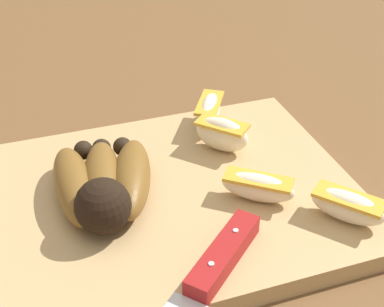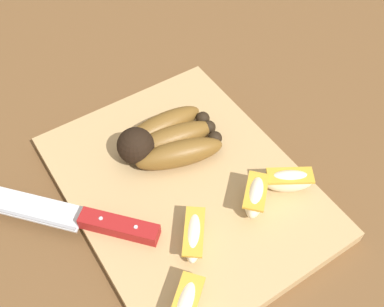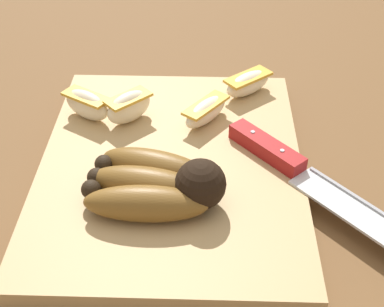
{
  "view_description": "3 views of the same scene",
  "coord_description": "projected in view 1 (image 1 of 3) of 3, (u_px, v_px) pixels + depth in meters",
  "views": [
    {
      "loc": [
        0.11,
        0.43,
        0.36
      ],
      "look_at": [
        -0.04,
        0.01,
        0.05
      ],
      "focal_mm": 51.69,
      "sensor_mm": 36.0,
      "label": 1
    },
    {
      "loc": [
        -0.3,
        0.2,
        0.51
      ],
      "look_at": [
        0.0,
        0.0,
        0.06
      ],
      "focal_mm": 41.94,
      "sensor_mm": 36.0,
      "label": 2
    },
    {
      "loc": [
        0.48,
        0.06,
        0.41
      ],
      "look_at": [
        0.01,
        0.04,
        0.05
      ],
      "focal_mm": 52.52,
      "sensor_mm": 36.0,
      "label": 3
    }
  ],
  "objects": [
    {
      "name": "apple_wedge_near",
      "position": [
        348.0,
        206.0,
        0.5
      ],
      "size": [
        0.06,
        0.07,
        0.03
      ],
      "color": "#F4E5C1",
      "rests_on": "cutting_board"
    },
    {
      "name": "banana_bunch",
      "position": [
        103.0,
        184.0,
        0.52
      ],
      "size": [
        0.11,
        0.14,
        0.05
      ],
      "color": "black",
      "rests_on": "cutting_board"
    },
    {
      "name": "apple_wedge_middle",
      "position": [
        258.0,
        187.0,
        0.53
      ],
      "size": [
        0.07,
        0.06,
        0.03
      ],
      "color": "#F4E5C1",
      "rests_on": "cutting_board"
    },
    {
      "name": "apple_wedge_far",
      "position": [
        209.0,
        111.0,
        0.64
      ],
      "size": [
        0.05,
        0.07,
        0.04
      ],
      "color": "#F4E5C1",
      "rests_on": "cutting_board"
    },
    {
      "name": "ground_plane",
      "position": [
        157.0,
        199.0,
        0.57
      ],
      "size": [
        6.0,
        6.0,
        0.0
      ],
      "primitive_type": "plane",
      "color": "brown"
    },
    {
      "name": "apple_wedge_extra",
      "position": [
        222.0,
        134.0,
        0.6
      ],
      "size": [
        0.06,
        0.06,
        0.04
      ],
      "color": "#F4E5C1",
      "rests_on": "cutting_board"
    },
    {
      "name": "chefs_knife",
      "position": [
        196.0,
        296.0,
        0.43
      ],
      "size": [
        0.23,
        0.21,
        0.02
      ],
      "color": "silver",
      "rests_on": "cutting_board"
    },
    {
      "name": "cutting_board",
      "position": [
        168.0,
        201.0,
        0.55
      ],
      "size": [
        0.37,
        0.29,
        0.02
      ],
      "primitive_type": "cube",
      "color": "tan",
      "rests_on": "ground_plane"
    }
  ]
}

